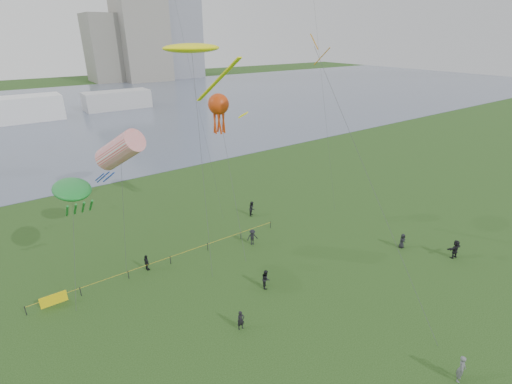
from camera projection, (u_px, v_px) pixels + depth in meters
ground_plane at (337, 339)px, 26.59m from camera, size 400.00×400.00×0.00m
lake at (65, 113)px, 101.24m from camera, size 400.00×120.00×0.08m
building_mid at (141, 36)px, 164.65m from camera, size 20.00×20.00×38.00m
building_low at (107, 48)px, 163.61m from camera, size 16.00×18.00×28.00m
pavilion_left at (12, 110)px, 89.91m from camera, size 22.00×8.00×6.00m
pavilion_right at (117, 100)px, 106.26m from camera, size 18.00×7.00×5.00m
fence at (104, 282)px, 31.76m from camera, size 24.07×0.07×1.05m
kite_flyer at (461, 369)px, 23.08m from camera, size 0.82×0.68×1.92m
spectator_a at (266, 279)px, 31.70m from camera, size 0.97×1.04×1.71m
spectator_b at (252, 237)px, 38.16m from camera, size 1.25×0.94×1.71m
spectator_c at (147, 263)px, 34.03m from camera, size 0.46×0.95×1.58m
spectator_d at (402, 241)px, 37.63m from camera, size 0.79×0.54×1.55m
spectator_e at (455, 249)px, 35.87m from camera, size 1.83×0.85×1.89m
spectator_f at (241, 320)px, 27.22m from camera, size 0.62×0.45×1.56m
spectator_g at (252, 208)px, 44.29m from camera, size 1.11×1.08×1.80m
kite_stingray at (192, 49)px, 32.22m from camera, size 5.35×10.12×19.41m
kite_windsock at (120, 150)px, 30.54m from camera, size 4.37×5.29×13.31m
kite_creature at (72, 189)px, 28.04m from camera, size 3.14×4.91×9.81m
kite_octopus at (219, 105)px, 36.49m from camera, size 2.81×8.19×14.80m
kite_delta at (322, 61)px, 27.96m from camera, size 1.40×14.32×20.17m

